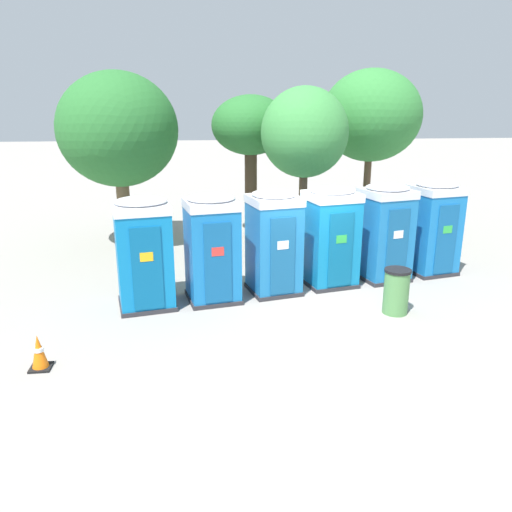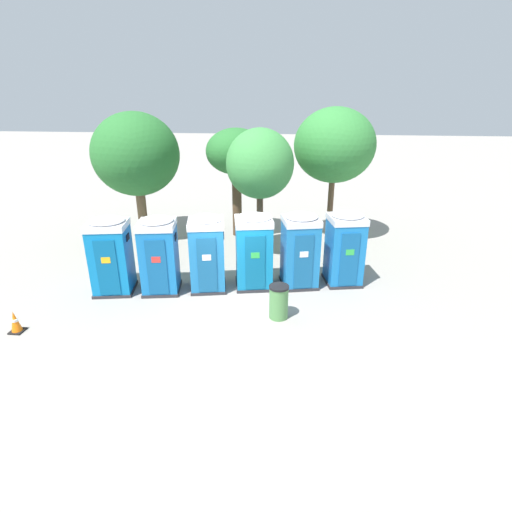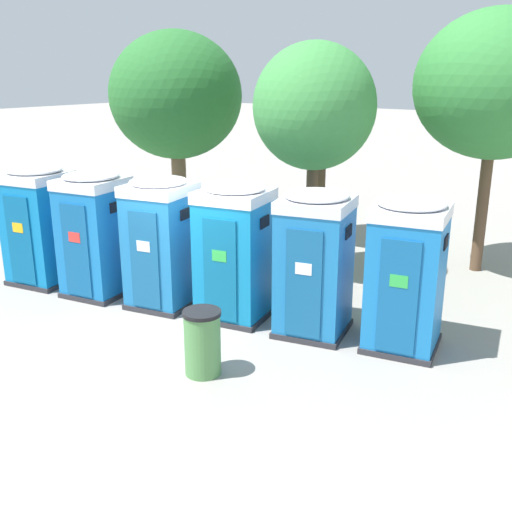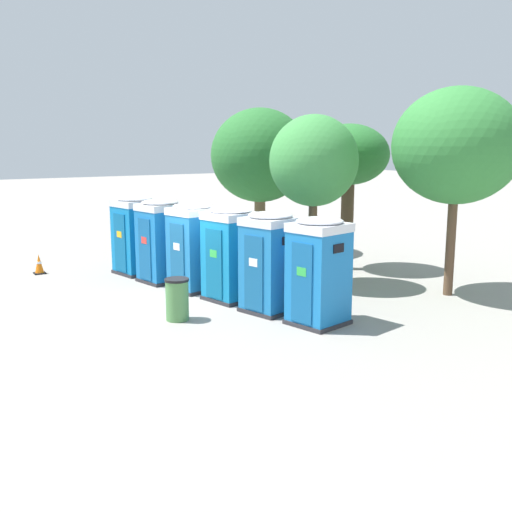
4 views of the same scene
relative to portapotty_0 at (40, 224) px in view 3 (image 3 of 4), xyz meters
name	(u,v)px [view 3 (image 3 of 4)]	position (x,y,z in m)	size (l,w,h in m)	color
ground_plane	(184,320)	(3.91, 0.21, -1.28)	(120.00, 120.00, 0.00)	gray
portapotty_0	(40,224)	(0.00, 0.00, 0.00)	(1.44, 1.41, 2.54)	#2D2D33
portapotty_1	(95,233)	(1.54, 0.22, 0.00)	(1.38, 1.39, 2.54)	#2D2D33
portapotty_2	(161,242)	(3.05, 0.57, 0.00)	(1.38, 1.41, 2.54)	#2D2D33
portapotty_3	(235,251)	(4.55, 0.94, 0.00)	(1.44, 1.42, 2.54)	#2D2D33
portapotty_4	(314,262)	(6.08, 1.20, 0.00)	(1.43, 1.44, 2.54)	#2D2D33
portapotty_5	(406,274)	(7.59, 1.56, 0.00)	(1.39, 1.41, 2.54)	#2D2D33
street_tree_0	(496,86)	(7.36, 6.37, 2.83)	(3.45, 3.45, 5.70)	brown
street_tree_1	(320,98)	(3.13, 6.25, 2.46)	(2.65, 2.65, 4.83)	#4C3826
street_tree_2	(314,108)	(4.45, 3.79, 2.40)	(2.57, 2.57, 5.02)	brown
street_tree_3	(176,96)	(-1.13, 5.52, 2.43)	(3.74, 3.74, 5.51)	brown
trash_can	(203,342)	(5.53, -1.10, -0.77)	(0.58, 0.58, 1.02)	#518C4C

